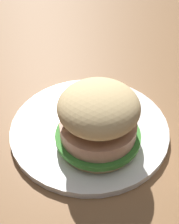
# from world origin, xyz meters

# --- Properties ---
(ground_plane) EXTENTS (1.60, 1.60, 0.00)m
(ground_plane) POSITION_xyz_m (0.00, 0.00, 0.00)
(ground_plane) COLOR brown
(plate) EXTENTS (0.27, 0.27, 0.01)m
(plate) POSITION_xyz_m (0.01, -0.02, 0.01)
(plate) COLOR white
(plate) RESTS_ON ground_plane
(sandwich) EXTENTS (0.13, 0.13, 0.11)m
(sandwich) POSITION_xyz_m (0.01, 0.02, 0.06)
(sandwich) COLOR tan
(sandwich) RESTS_ON plate
(fries_pile) EXTENTS (0.07, 0.12, 0.01)m
(fries_pile) POSITION_xyz_m (-0.01, -0.07, 0.02)
(fries_pile) COLOR gold
(fries_pile) RESTS_ON plate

